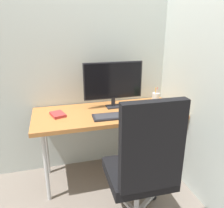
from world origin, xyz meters
TOP-DOWN VIEW (x-y plane):
  - ground_plane at (0.00, 0.00)m, footprint 8.00×8.00m
  - wall_back at (0.00, 0.34)m, footprint 2.67×0.04m
  - wall_side_right at (0.77, -0.17)m, footprint 0.04×1.83m
  - desk at (0.00, 0.00)m, footprint 1.47×0.63m
  - office_chair at (0.08, -0.76)m, footprint 0.60×0.63m
  - monitor at (0.09, 0.12)m, footprint 0.62×0.12m
  - keyboard at (0.04, -0.15)m, footprint 0.43×0.18m
  - mouse at (0.45, -0.08)m, footprint 0.09×0.11m
  - pen_holder at (0.59, 0.15)m, footprint 0.08×0.08m
  - notebook at (-0.49, 0.02)m, footprint 0.16×0.19m
  - coffee_mug at (0.48, -0.22)m, footprint 0.11×0.07m

SIDE VIEW (x-z plane):
  - ground_plane at x=0.00m, z-range 0.00..0.00m
  - office_chair at x=0.08m, z-range 0.04..1.19m
  - desk at x=0.00m, z-range 0.32..1.08m
  - keyboard at x=0.04m, z-range 0.76..0.78m
  - notebook at x=-0.49m, z-range 0.76..0.79m
  - mouse at x=0.45m, z-range 0.76..0.79m
  - coffee_mug at x=0.48m, z-range 0.76..0.86m
  - pen_holder at x=0.59m, z-range 0.73..0.90m
  - monitor at x=0.09m, z-range 0.80..1.27m
  - wall_back at x=0.00m, z-range 0.00..2.80m
  - wall_side_right at x=0.77m, z-range 0.00..2.80m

